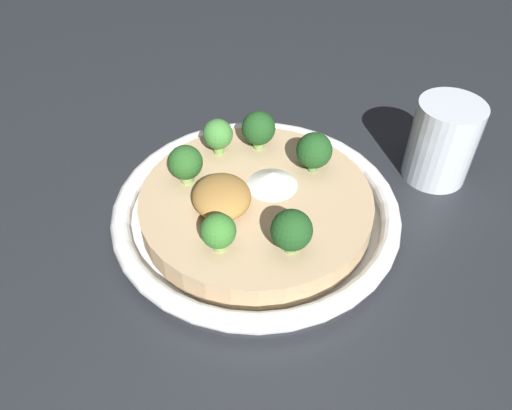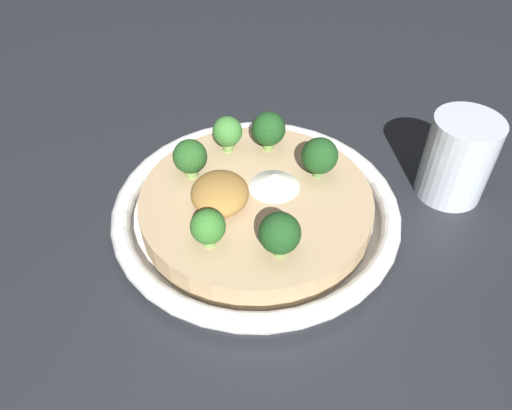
{
  "view_description": "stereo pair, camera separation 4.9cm",
  "coord_description": "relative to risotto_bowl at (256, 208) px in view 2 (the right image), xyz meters",
  "views": [
    {
      "loc": [
        0.35,
        -0.07,
        0.37
      ],
      "look_at": [
        0.0,
        0.0,
        0.02
      ],
      "focal_mm": 35.0,
      "sensor_mm": 36.0,
      "label": 1
    },
    {
      "loc": [
        0.35,
        -0.03,
        0.37
      ],
      "look_at": [
        0.0,
        0.0,
        0.02
      ],
      "focal_mm": 35.0,
      "sensor_mm": 36.0,
      "label": 2
    }
  ],
  "objects": [
    {
      "name": "ground_plane",
      "position": [
        0.0,
        0.0,
        -0.02
      ],
      "size": [
        6.0,
        6.0,
        0.0
      ],
      "primitive_type": "plane",
      "color": "#23262B"
    },
    {
      "name": "risotto_bowl",
      "position": [
        0.0,
        0.0,
        0.0
      ],
      "size": [
        0.28,
        0.28,
        0.04
      ],
      "color": "white",
      "rests_on": "ground_plane"
    },
    {
      "name": "cheese_sprinkle",
      "position": [
        -0.01,
        0.02,
        0.03
      ],
      "size": [
        0.05,
        0.05,
        0.02
      ],
      "color": "white",
      "rests_on": "risotto_bowl"
    },
    {
      "name": "crispy_onion_garnish",
      "position": [
        0.01,
        -0.03,
        0.03
      ],
      "size": [
        0.06,
        0.06,
        0.03
      ],
      "color": "#A37538",
      "rests_on": "risotto_bowl"
    },
    {
      "name": "broccoli_front_left",
      "position": [
        -0.07,
        -0.02,
        0.04
      ],
      "size": [
        0.03,
        0.03,
        0.04
      ],
      "color": "#759E4C",
      "rests_on": "risotto_bowl"
    },
    {
      "name": "broccoli_back",
      "position": [
        -0.03,
        0.06,
        0.04
      ],
      "size": [
        0.04,
        0.04,
        0.04
      ],
      "color": "#668E47",
      "rests_on": "risotto_bowl"
    },
    {
      "name": "broccoli_back_left",
      "position": [
        -0.07,
        0.02,
        0.04
      ],
      "size": [
        0.04,
        0.04,
        0.04
      ],
      "color": "#759E4C",
      "rests_on": "risotto_bowl"
    },
    {
      "name": "broccoli_front",
      "position": [
        -0.04,
        -0.06,
        0.04
      ],
      "size": [
        0.03,
        0.03,
        0.04
      ],
      "color": "#84A856",
      "rests_on": "risotto_bowl"
    },
    {
      "name": "broccoli_back_right",
      "position": [
        0.07,
        0.01,
        0.04
      ],
      "size": [
        0.04,
        0.04,
        0.04
      ],
      "color": "#759E4C",
      "rests_on": "risotto_bowl"
    },
    {
      "name": "broccoli_front_right",
      "position": [
        0.06,
        -0.05,
        0.04
      ],
      "size": [
        0.03,
        0.03,
        0.04
      ],
      "color": "#84A856",
      "rests_on": "risotto_bowl"
    },
    {
      "name": "drinking_glass",
      "position": [
        -0.03,
        0.21,
        0.03
      ],
      "size": [
        0.07,
        0.07,
        0.09
      ],
      "color": "silver",
      "rests_on": "ground_plane"
    }
  ]
}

